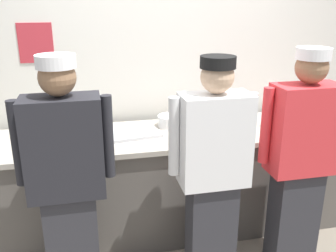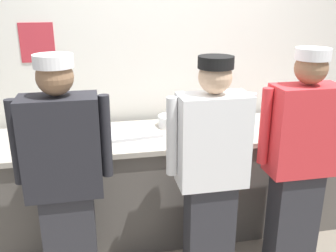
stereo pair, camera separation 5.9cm
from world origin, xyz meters
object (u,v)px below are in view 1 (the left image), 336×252
at_px(mixing_bowl_steel, 226,123).
at_px(plate_stack_rear, 171,121).
at_px(chef_far_right, 300,158).
at_px(sheet_tray, 130,134).
at_px(ramekin_orange_sauce, 320,125).
at_px(deli_cup, 269,122).
at_px(squeeze_bottle_primary, 54,123).
at_px(chef_near_left, 67,180).
at_px(chef_center, 213,170).
at_px(ramekin_green_sauce, 189,136).
at_px(plate_stack_front, 84,139).

bearing_deg(mixing_bowl_steel, plate_stack_rear, 160.20).
relative_size(chef_far_right, sheet_tray, 3.52).
distance_m(ramekin_orange_sauce, deli_cup, 0.43).
distance_m(mixing_bowl_steel, squeeze_bottle_primary, 1.40).
height_order(chef_near_left, chef_center, chef_near_left).
bearing_deg(plate_stack_rear, deli_cup, -13.53).
bearing_deg(chef_far_right, sheet_tray, 148.46).
bearing_deg(sheet_tray, deli_cup, -2.89).
relative_size(chef_center, ramekin_orange_sauce, 16.10).
distance_m(mixing_bowl_steel, ramekin_green_sauce, 0.40).
bearing_deg(plate_stack_front, ramekin_green_sauce, -7.31).
bearing_deg(deli_cup, ramekin_green_sauce, -170.61).
bearing_deg(plate_stack_rear, ramekin_green_sauce, -77.36).
bearing_deg(chef_far_right, chef_center, -178.51).
bearing_deg(chef_far_right, ramekin_orange_sauce, 45.97).
height_order(chef_near_left, plate_stack_rear, chef_near_left).
distance_m(squeeze_bottle_primary, ramekin_green_sauce, 1.08).
bearing_deg(chef_far_right, chef_near_left, 179.58).
bearing_deg(chef_center, ramekin_green_sauce, 92.90).
xyz_separation_m(mixing_bowl_steel, deli_cup, (0.38, -0.04, -0.01)).
height_order(plate_stack_front, ramekin_orange_sauce, plate_stack_front).
distance_m(plate_stack_rear, ramekin_green_sauce, 0.33).
xyz_separation_m(chef_center, squeeze_bottle_primary, (-1.05, 0.86, 0.13)).
bearing_deg(ramekin_orange_sauce, chef_far_right, -134.03).
height_order(plate_stack_front, squeeze_bottle_primary, squeeze_bottle_primary).
distance_m(chef_near_left, mixing_bowl_steel, 1.43).
bearing_deg(squeeze_bottle_primary, chef_center, -39.32).
bearing_deg(chef_near_left, chef_far_right, -0.42).
height_order(chef_far_right, squeeze_bottle_primary, chef_far_right).
relative_size(chef_far_right, ramekin_green_sauce, 19.03).
bearing_deg(deli_cup, plate_stack_rear, 166.47).
relative_size(chef_center, ramekin_green_sauce, 18.68).
distance_m(plate_stack_front, deli_cup, 1.54).
height_order(chef_near_left, mixing_bowl_steel, chef_near_left).
bearing_deg(chef_far_right, mixing_bowl_steel, 114.85).
height_order(chef_far_right, ramekin_green_sauce, chef_far_right).
xyz_separation_m(plate_stack_front, ramekin_orange_sauce, (1.95, -0.10, 0.00)).
bearing_deg(chef_far_right, squeeze_bottle_primary, 153.52).
relative_size(plate_stack_rear, deli_cup, 2.42).
relative_size(chef_far_right, plate_stack_rear, 7.38).
bearing_deg(chef_far_right, ramekin_green_sauce, 143.36).
distance_m(chef_far_right, ramekin_green_sauce, 0.83).
xyz_separation_m(squeeze_bottle_primary, ramekin_green_sauce, (1.02, -0.35, -0.07)).
height_order(chef_far_right, plate_stack_front, chef_far_right).
relative_size(plate_stack_rear, sheet_tray, 0.48).
height_order(chef_far_right, plate_stack_rear, chef_far_right).
bearing_deg(sheet_tray, plate_stack_front, -167.53).
xyz_separation_m(chef_near_left, plate_stack_rear, (0.84, 0.80, 0.06)).
height_order(ramekin_green_sauce, ramekin_orange_sauce, ramekin_orange_sauce).
bearing_deg(ramekin_orange_sauce, plate_stack_front, 177.06).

